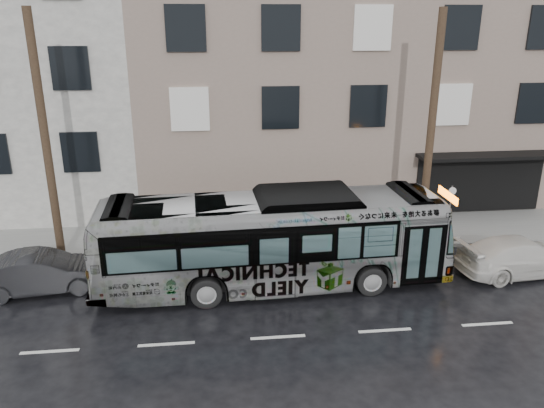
{
  "coord_description": "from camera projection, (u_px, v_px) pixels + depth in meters",
  "views": [
    {
      "loc": [
        -1.63,
        -15.65,
        8.74
      ],
      "look_at": [
        0.38,
        2.5,
        2.35
      ],
      "focal_mm": 35.0,
      "sensor_mm": 36.0,
      "label": 1
    }
  ],
  "objects": [
    {
      "name": "ground",
      "position": [
        269.0,
        295.0,
        17.74
      ],
      "size": [
        120.0,
        120.0,
        0.0
      ],
      "primitive_type": "plane",
      "color": "black",
      "rests_on": "ground"
    },
    {
      "name": "sidewalk",
      "position": [
        257.0,
        237.0,
        22.31
      ],
      "size": [
        90.0,
        3.6,
        0.15
      ],
      "primitive_type": "cube",
      "color": "gray",
      "rests_on": "ground"
    },
    {
      "name": "building_taupe",
      "position": [
        337.0,
        83.0,
        28.35
      ],
      "size": [
        20.0,
        12.0,
        11.0
      ],
      "primitive_type": "cube",
      "color": "gray",
      "rests_on": "ground"
    },
    {
      "name": "utility_pole_front",
      "position": [
        431.0,
        134.0,
        19.97
      ],
      "size": [
        0.3,
        0.3,
        9.0
      ],
      "primitive_type": "cylinder",
      "color": "#423221",
      "rests_on": "sidewalk"
    },
    {
      "name": "utility_pole_rear",
      "position": [
        46.0,
        143.0,
        18.52
      ],
      "size": [
        0.3,
        0.3,
        9.0
      ],
      "primitive_type": "cylinder",
      "color": "#423221",
      "rests_on": "sidewalk"
    },
    {
      "name": "sign_post",
      "position": [
        449.0,
        215.0,
        21.18
      ],
      "size": [
        0.06,
        0.06,
        2.4
      ],
      "primitive_type": "cylinder",
      "color": "slate",
      "rests_on": "sidewalk"
    },
    {
      "name": "bus",
      "position": [
        272.0,
        240.0,
        17.92
      ],
      "size": [
        12.04,
        3.28,
        3.33
      ],
      "primitive_type": "imported",
      "rotation": [
        0.0,
        0.0,
        1.61
      ],
      "color": "#B2B2B2",
      "rests_on": "ground"
    },
    {
      "name": "white_sedan",
      "position": [
        520.0,
        256.0,
        19.07
      ],
      "size": [
        4.84,
        2.41,
        1.35
      ],
      "primitive_type": "imported",
      "rotation": [
        0.0,
        0.0,
        1.68
      ],
      "color": "silver",
      "rests_on": "ground"
    },
    {
      "name": "dark_sedan",
      "position": [
        42.0,
        273.0,
        17.79
      ],
      "size": [
        4.35,
        2.02,
        1.38
      ],
      "primitive_type": "imported",
      "rotation": [
        0.0,
        0.0,
        1.71
      ],
      "color": "black",
      "rests_on": "ground"
    }
  ]
}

